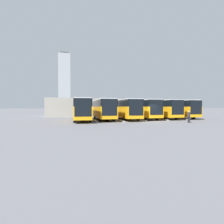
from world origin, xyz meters
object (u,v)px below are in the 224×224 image
object	(u,v)px
bus_4	(103,109)
bus_2	(143,108)
bus_5	(81,109)
bus_3	(125,109)
bus_0	(177,108)
bus_1	(161,108)
pedestrian	(189,116)

from	to	relation	value
bus_4	bus_2	bearing A→B (deg)	-172.52
bus_4	bus_5	xyz separation A→B (m)	(3.78, 0.84, 0.00)
bus_3	bus_0	bearing A→B (deg)	-170.16
bus_3	bus_5	size ratio (longest dim) A/B	1.00
bus_4	bus_5	size ratio (longest dim) A/B	1.00
bus_4	bus_5	distance (m)	3.87
bus_1	pedestrian	xyz separation A→B (m)	(1.66, 8.92, -1.02)
bus_0	bus_2	world-z (taller)	same
bus_1	bus_2	xyz separation A→B (m)	(3.78, -0.16, 0.00)
bus_0	bus_5	bearing A→B (deg)	9.44
bus_1	bus_4	distance (m)	11.34
bus_5	bus_0	bearing A→B (deg)	-170.56
bus_1	bus_3	distance (m)	7.58
bus_3	bus_5	bearing A→B (deg)	8.85
bus_0	bus_2	distance (m)	7.56
bus_2	pedestrian	bearing A→B (deg)	109.89
pedestrian	bus_1	bearing A→B (deg)	-11.33
bus_2	pedestrian	distance (m)	9.38
bus_1	bus_0	bearing A→B (deg)	-171.37
bus_1	bus_3	world-z (taller)	same
bus_2	bus_5	world-z (taller)	same
bus_2	bus_4	size ratio (longest dim) A/B	1.00
bus_0	bus_4	world-z (taller)	same
bus_2	bus_5	size ratio (longest dim) A/B	1.00
bus_5	bus_3	bearing A→B (deg)	-171.15
bus_0	bus_3	distance (m)	11.36
bus_0	pedestrian	world-z (taller)	bus_0
bus_0	bus_4	xyz separation A→B (m)	(15.13, 0.06, 0.00)
bus_2	bus_3	size ratio (longest dim) A/B	1.00
bus_1	bus_4	bearing A→B (deg)	6.39
bus_2	bus_3	bearing A→B (deg)	16.58
bus_1	pedestrian	bearing A→B (deg)	86.19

